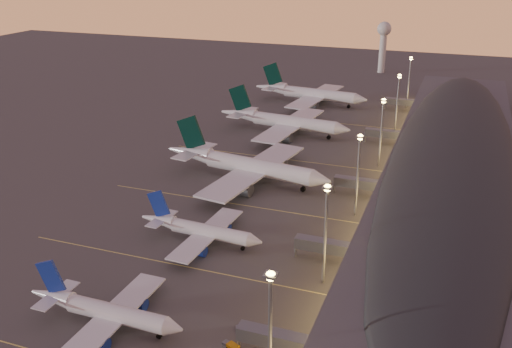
# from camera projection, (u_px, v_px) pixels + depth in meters

# --- Properties ---
(ground) EXTENTS (700.00, 700.00, 0.00)m
(ground) POSITION_uv_depth(u_px,v_px,m) (190.00, 256.00, 150.45)
(ground) COLOR #403D3B
(airliner_narrow_south) EXTENTS (37.67, 33.51, 13.51)m
(airliner_narrow_south) POSITION_uv_depth(u_px,v_px,m) (104.00, 311.00, 121.90)
(airliner_narrow_south) COLOR silver
(airliner_narrow_south) RESTS_ON ground
(airliner_narrow_north) EXTENTS (37.32, 33.34, 13.34)m
(airliner_narrow_north) POSITION_uv_depth(u_px,v_px,m) (200.00, 230.00, 157.10)
(airliner_narrow_north) COLOR silver
(airliner_narrow_north) RESTS_ON ground
(airliner_wide_near) EXTENTS (64.27, 59.13, 20.58)m
(airliner_wide_near) POSITION_uv_depth(u_px,v_px,m) (245.00, 165.00, 198.69)
(airliner_wide_near) COLOR silver
(airliner_wide_near) RESTS_ON ground
(airliner_wide_mid) EXTENTS (61.41, 56.26, 19.64)m
(airliner_wide_mid) POSITION_uv_depth(u_px,v_px,m) (283.00, 121.00, 249.92)
(airliner_wide_mid) COLOR silver
(airliner_wide_mid) RESTS_ON ground
(airliner_wide_far) EXTENTS (61.94, 56.82, 19.81)m
(airliner_wide_far) POSITION_uv_depth(u_px,v_px,m) (310.00, 94.00, 297.41)
(airliner_wide_far) COLOR silver
(airliner_wide_far) RESTS_ON ground
(terminal_building) EXTENTS (56.35, 255.00, 17.46)m
(terminal_building) POSITION_uv_depth(u_px,v_px,m) (452.00, 164.00, 190.48)
(terminal_building) COLOR #45454A
(terminal_building) RESTS_ON ground
(light_masts) EXTENTS (2.20, 217.20, 25.90)m
(light_masts) POSITION_uv_depth(u_px,v_px,m) (373.00, 137.00, 189.06)
(light_masts) COLOR gray
(light_masts) RESTS_ON ground
(radar_tower) EXTENTS (9.00, 9.00, 32.50)m
(radar_tower) POSITION_uv_depth(u_px,v_px,m) (384.00, 38.00, 365.88)
(radar_tower) COLOR silver
(radar_tower) RESTS_ON ground
(lane_markings) EXTENTS (90.00, 180.36, 0.00)m
(lane_markings) POSITION_uv_depth(u_px,v_px,m) (245.00, 198.00, 185.33)
(lane_markings) COLOR #D8C659
(lane_markings) RESTS_ON ground
(baggage_tug_a) EXTENTS (4.09, 2.85, 1.14)m
(baggage_tug_a) POSITION_uv_depth(u_px,v_px,m) (231.00, 346.00, 115.76)
(baggage_tug_a) COLOR #C27A0A
(baggage_tug_a) RESTS_ON ground
(baggage_tug_b) EXTENTS (3.41, 2.71, 0.96)m
(baggage_tug_b) POSITION_uv_depth(u_px,v_px,m) (244.00, 327.00, 121.78)
(baggage_tug_b) COLOR #C27A0A
(baggage_tug_b) RESTS_ON ground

